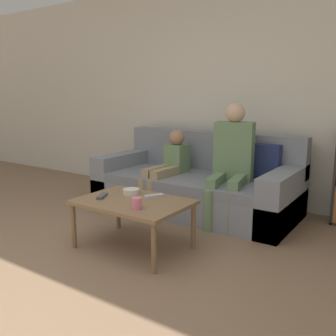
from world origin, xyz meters
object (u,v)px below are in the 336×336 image
(person_child, at_px, (168,165))
(tv_remote_1, at_px, (102,196))
(tv_remote_0, at_px, (154,196))
(snack_bowl, at_px, (131,191))
(coffee_table, at_px, (133,205))
(couch, at_px, (197,185))
(cup_near, at_px, (137,203))
(person_adult, at_px, (232,156))

(person_child, distance_m, tv_remote_1, 1.14)
(tv_remote_0, bearing_deg, snack_bowl, -146.45)
(person_child, distance_m, tv_remote_0, 1.00)
(coffee_table, height_order, person_child, person_child)
(couch, bearing_deg, cup_near, -79.33)
(coffee_table, relative_size, cup_near, 10.31)
(couch, bearing_deg, coffee_table, -85.57)
(person_child, bearing_deg, person_adult, 9.70)
(person_child, height_order, tv_remote_0, person_child)
(couch, relative_size, person_child, 2.50)
(coffee_table, bearing_deg, person_adult, 72.80)
(tv_remote_0, distance_m, tv_remote_1, 0.44)
(cup_near, xyz_separation_m, tv_remote_0, (-0.08, 0.34, -0.03))
(couch, xyz_separation_m, snack_bowl, (-0.05, -1.08, 0.16))
(person_adult, relative_size, person_child, 1.35)
(couch, relative_size, tv_remote_0, 12.58)
(person_adult, xyz_separation_m, snack_bowl, (-0.49, -0.99, -0.23))
(tv_remote_0, bearing_deg, person_adult, 101.44)
(person_child, bearing_deg, tv_remote_1, -80.99)
(tv_remote_1, distance_m, snack_bowl, 0.26)
(coffee_table, xyz_separation_m, snack_bowl, (-0.14, 0.15, 0.06))
(person_adult, height_order, person_child, person_adult)
(cup_near, relative_size, tv_remote_0, 0.51)
(coffee_table, relative_size, person_child, 1.04)
(tv_remote_1, bearing_deg, person_adult, 36.08)
(person_adult, height_order, tv_remote_1, person_adult)
(cup_near, distance_m, snack_bowl, 0.44)
(person_child, xyz_separation_m, snack_bowl, (0.23, -0.92, -0.06))
(couch, xyz_separation_m, person_adult, (0.45, -0.09, 0.39))
(coffee_table, xyz_separation_m, tv_remote_1, (-0.28, -0.07, 0.05))
(person_adult, height_order, cup_near, person_adult)
(person_adult, distance_m, tv_remote_0, 1.03)
(couch, xyz_separation_m, coffee_table, (0.10, -1.23, 0.10))
(couch, height_order, person_adult, person_adult)
(couch, relative_size, coffee_table, 2.41)
(coffee_table, height_order, tv_remote_1, tv_remote_1)
(couch, distance_m, coffee_table, 1.24)
(coffee_table, bearing_deg, snack_bowl, 133.43)
(person_adult, bearing_deg, snack_bowl, -127.71)
(person_child, xyz_separation_m, cup_near, (0.54, -1.23, -0.04))
(coffee_table, height_order, tv_remote_0, tv_remote_0)
(couch, relative_size, snack_bowl, 14.99)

